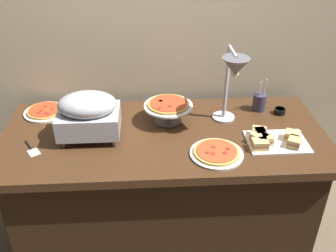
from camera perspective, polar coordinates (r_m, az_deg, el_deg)
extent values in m
plane|color=brown|center=(2.72, -0.51, -14.74)|extent=(8.00, 8.00, 0.00)
cube|color=#C6B593|center=(2.50, -1.25, 13.74)|extent=(4.40, 0.04, 2.40)
cube|color=#422816|center=(2.24, -0.59, -1.65)|extent=(1.90, 0.84, 0.05)
cube|color=black|center=(2.47, -0.54, -9.05)|extent=(1.75, 0.74, 0.71)
cylinder|color=#B7BABF|center=(2.18, -15.34, -2.67)|extent=(0.01, 0.01, 0.04)
cylinder|color=#B7BABF|center=(2.13, -8.13, -2.50)|extent=(0.01, 0.01, 0.04)
cylinder|color=#B7BABF|center=(2.34, -14.51, 0.12)|extent=(0.01, 0.01, 0.04)
cylinder|color=#B7BABF|center=(2.30, -7.82, 0.34)|extent=(0.01, 0.01, 0.04)
cube|color=#B7BABF|center=(2.19, -11.70, 0.72)|extent=(0.34, 0.25, 0.13)
ellipsoid|color=#B7BABF|center=(2.14, -12.00, 3.17)|extent=(0.33, 0.24, 0.13)
cylinder|color=#B7BABF|center=(2.41, 8.28, 1.34)|extent=(0.14, 0.14, 0.01)
cylinder|color=#B7BABF|center=(2.30, 8.72, 6.38)|extent=(0.02, 0.02, 0.46)
cylinder|color=#B7BABF|center=(2.13, 9.68, 10.91)|extent=(0.02, 0.18, 0.02)
cone|color=#595B60|center=(2.07, 10.06, 8.73)|extent=(0.15, 0.15, 0.10)
sphere|color=#F9EAB2|center=(2.08, 9.96, 7.72)|extent=(0.04, 0.04, 0.04)
cylinder|color=white|center=(2.07, 7.26, -4.14)|extent=(0.29, 0.29, 0.01)
cylinder|color=gold|center=(2.06, 7.29, -3.87)|extent=(0.25, 0.25, 0.01)
cylinder|color=#B74723|center=(2.05, 7.30, -3.69)|extent=(0.22, 0.22, 0.00)
cylinder|color=maroon|center=(2.08, 6.85, -3.14)|extent=(0.02, 0.02, 0.00)
cylinder|color=maroon|center=(2.04, 8.56, -3.97)|extent=(0.02, 0.02, 0.00)
cylinder|color=maroon|center=(2.03, 6.77, -4.12)|extent=(0.02, 0.02, 0.00)
cylinder|color=maroon|center=(2.03, 5.93, -3.96)|extent=(0.02, 0.02, 0.00)
cylinder|color=maroon|center=(2.07, 8.92, -3.37)|extent=(0.02, 0.02, 0.00)
cylinder|color=white|center=(2.56, -17.85, 1.99)|extent=(0.27, 0.27, 0.01)
cylinder|color=#C68E42|center=(2.55, -17.89, 2.22)|extent=(0.23, 0.23, 0.01)
cylinder|color=#AD3D1E|center=(2.55, -17.92, 2.38)|extent=(0.20, 0.20, 0.00)
cylinder|color=maroon|center=(2.48, -17.47, 1.72)|extent=(0.02, 0.02, 0.00)
cylinder|color=maroon|center=(2.51, -18.77, 1.90)|extent=(0.02, 0.02, 0.00)
cylinder|color=maroon|center=(2.54, -16.98, 2.50)|extent=(0.02, 0.02, 0.00)
cylinder|color=maroon|center=(2.58, -17.87, 2.83)|extent=(0.02, 0.02, 0.00)
cylinder|color=maroon|center=(2.50, -17.81, 1.87)|extent=(0.02, 0.02, 0.00)
cylinder|color=maroon|center=(2.54, -18.39, 2.23)|extent=(0.02, 0.02, 0.00)
cylinder|color=#595B60|center=(2.32, 0.06, 1.78)|extent=(0.02, 0.02, 0.10)
cylinder|color=#595B60|center=(2.34, 0.06, 0.79)|extent=(0.16, 0.16, 0.01)
cylinder|color=white|center=(2.29, 0.06, 3.02)|extent=(0.30, 0.30, 0.01)
cylinder|color=#C68E42|center=(2.29, 0.06, 3.28)|extent=(0.25, 0.25, 0.01)
cylinder|color=#AD3D1E|center=(2.28, 0.06, 3.46)|extent=(0.22, 0.22, 0.00)
cylinder|color=maroon|center=(2.24, 0.32, 3.01)|extent=(0.02, 0.02, 0.00)
cylinder|color=maroon|center=(2.30, -1.10, 3.80)|extent=(0.02, 0.02, 0.00)
cylinder|color=maroon|center=(2.30, -1.10, 3.78)|extent=(0.02, 0.02, 0.00)
cylinder|color=maroon|center=(2.22, -1.25, 2.68)|extent=(0.02, 0.02, 0.00)
cube|color=white|center=(2.23, 15.97, -2.29)|extent=(0.34, 0.24, 0.01)
cube|color=tan|center=(2.21, 18.33, -2.66)|extent=(0.10, 0.10, 0.02)
cube|color=#9E6642|center=(2.20, 18.40, -2.32)|extent=(0.10, 0.10, 0.01)
cube|color=tan|center=(2.19, 18.47, -1.97)|extent=(0.10, 0.10, 0.02)
cube|color=tan|center=(2.19, 13.43, -2.07)|extent=(0.11, 0.11, 0.02)
cube|color=#9E6642|center=(2.19, 13.48, -1.73)|extent=(0.11, 0.11, 0.01)
cube|color=tan|center=(2.18, 13.53, -1.37)|extent=(0.11, 0.11, 0.02)
cube|color=tan|center=(2.25, 13.41, -1.24)|extent=(0.09, 0.08, 0.02)
cube|color=#9E6642|center=(2.24, 13.46, -0.89)|extent=(0.09, 0.08, 0.01)
cube|color=tan|center=(2.23, 13.51, -0.55)|extent=(0.09, 0.08, 0.02)
cube|color=tan|center=(2.14, 13.53, -3.00)|extent=(0.08, 0.07, 0.02)
cube|color=#9E6642|center=(2.13, 13.59, -2.65)|extent=(0.08, 0.07, 0.01)
cube|color=tan|center=(2.12, 13.64, -2.29)|extent=(0.08, 0.07, 0.02)
cube|color=tan|center=(2.23, 13.57, -1.44)|extent=(0.06, 0.07, 0.02)
cube|color=#9E6642|center=(2.23, 13.62, -1.09)|extent=(0.06, 0.07, 0.01)
cube|color=tan|center=(2.22, 13.67, -0.74)|extent=(0.06, 0.07, 0.02)
cube|color=tan|center=(2.26, 18.05, -1.73)|extent=(0.10, 0.10, 0.02)
cube|color=#9E6642|center=(2.26, 18.11, -1.39)|extent=(0.10, 0.10, 0.01)
cube|color=tan|center=(2.25, 18.18, -1.05)|extent=(0.10, 0.10, 0.02)
cube|color=tan|center=(2.19, 14.55, -2.32)|extent=(0.06, 0.07, 0.02)
cube|color=#9E6642|center=(2.18, 14.61, -1.97)|extent=(0.06, 0.07, 0.01)
cube|color=tan|center=(2.17, 14.66, -1.62)|extent=(0.06, 0.07, 0.02)
cylinder|color=black|center=(2.52, 16.39, 2.16)|extent=(0.07, 0.07, 0.04)
cylinder|color=maroon|center=(2.52, 16.44, 2.46)|extent=(0.06, 0.06, 0.01)
cylinder|color=#383347|center=(2.52, 13.51, 3.50)|extent=(0.08, 0.08, 0.11)
cylinder|color=#B7BABF|center=(2.49, 13.48, 4.79)|extent=(0.02, 0.01, 0.17)
cylinder|color=#B7BABF|center=(2.48, 13.50, 4.67)|extent=(0.03, 0.03, 0.17)
cylinder|color=#B7BABF|center=(2.49, 14.15, 4.88)|extent=(0.03, 0.01, 0.18)
cube|color=#B7BABF|center=(2.19, -19.44, -3.77)|extent=(0.08, 0.09, 0.00)
cylinder|color=black|center=(2.26, -20.13, -2.69)|extent=(0.06, 0.09, 0.01)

